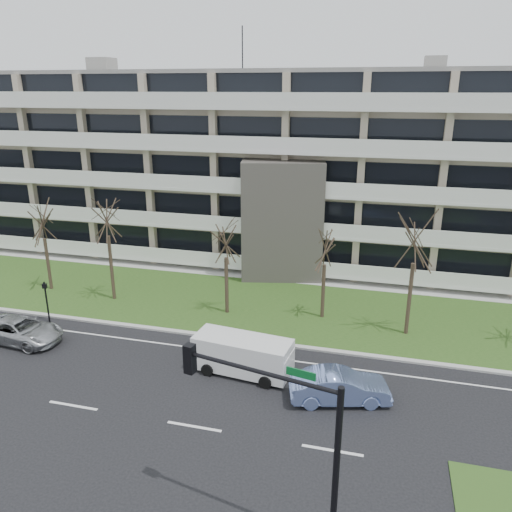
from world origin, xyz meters
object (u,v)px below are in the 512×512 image
(silver_pickup, at_px, (20,330))
(pedestrian_signal, at_px, (46,297))
(white_van, at_px, (244,353))
(traffic_signal, at_px, (282,429))
(blue_sedan, at_px, (340,387))

(silver_pickup, distance_m, pedestrian_signal, 2.80)
(silver_pickup, xyz_separation_m, white_van, (13.45, 0.02, 0.47))
(traffic_signal, distance_m, pedestrian_signal, 21.01)
(silver_pickup, bearing_deg, blue_sedan, -89.78)
(silver_pickup, distance_m, blue_sedan, 18.50)
(white_van, distance_m, traffic_signal, 10.27)
(traffic_signal, bearing_deg, pedestrian_signal, 157.77)
(blue_sedan, relative_size, pedestrian_signal, 1.73)
(white_van, bearing_deg, silver_pickup, -173.45)
(silver_pickup, xyz_separation_m, traffic_signal, (17.28, -9.06, 3.38))
(traffic_signal, bearing_deg, white_van, 124.58)
(silver_pickup, height_order, pedestrian_signal, pedestrian_signal)
(silver_pickup, height_order, blue_sedan, blue_sedan)
(silver_pickup, relative_size, traffic_signal, 0.80)
(silver_pickup, distance_m, white_van, 13.46)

